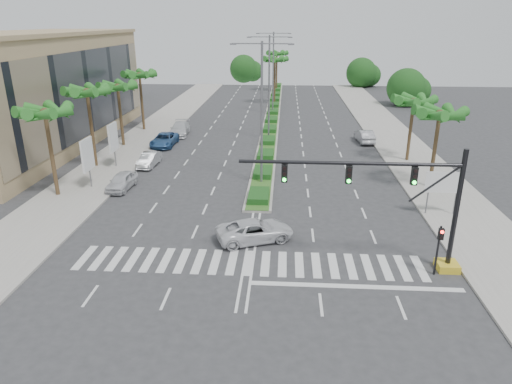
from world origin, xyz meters
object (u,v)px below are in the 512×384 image
at_px(car_parked_d, 180,129).
at_px(car_crossing, 255,231).
at_px(car_parked_c, 164,140).
at_px(car_parked_b, 149,160).
at_px(car_right, 365,136).
at_px(car_parked_a, 122,181).

height_order(car_parked_d, car_crossing, car_parked_d).
height_order(car_parked_c, car_crossing, car_parked_c).
distance_m(car_parked_c, car_crossing, 26.17).
relative_size(car_parked_c, car_crossing, 1.04).
relative_size(car_parked_b, car_right, 0.89).
xyz_separation_m(car_crossing, car_right, (11.16, 26.49, 0.05)).
xyz_separation_m(car_parked_a, car_parked_b, (0.46, 6.62, -0.03)).
bearing_deg(car_parked_c, car_parked_a, -89.43).
bearing_deg(car_right, car_crossing, 62.05).
distance_m(car_parked_d, car_right, 22.68).
bearing_deg(car_parked_c, car_parked_d, 84.58).
relative_size(car_parked_d, car_right, 1.17).
xyz_separation_m(car_parked_b, car_parked_c, (-0.46, 7.68, 0.06)).
bearing_deg(car_parked_d, car_parked_c, -99.98).
bearing_deg(car_parked_b, car_crossing, -50.12).
relative_size(car_parked_a, car_parked_c, 0.79).
xyz_separation_m(car_parked_b, car_crossing, (11.52, -15.59, 0.03)).
bearing_deg(car_crossing, car_right, -43.55).
height_order(car_parked_c, car_right, car_right).
relative_size(car_parked_c, car_parked_d, 0.98).
relative_size(car_parked_d, car_crossing, 1.06).
bearing_deg(car_parked_b, car_parked_c, 96.82).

